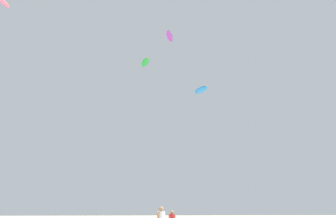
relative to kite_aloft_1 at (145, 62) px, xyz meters
name	(u,v)px	position (x,y,z in m)	size (l,w,h in m)	color
kite_aloft_1	(145,62)	(0.00, 0.00, 0.00)	(1.88, 3.54, 0.65)	green
kite_aloft_2	(201,90)	(7.21, -10.02, -8.12)	(1.87, 2.83, 0.68)	blue
kite_aloft_3	(170,36)	(3.45, -6.58, 1.21)	(1.47, 3.23, 0.53)	purple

